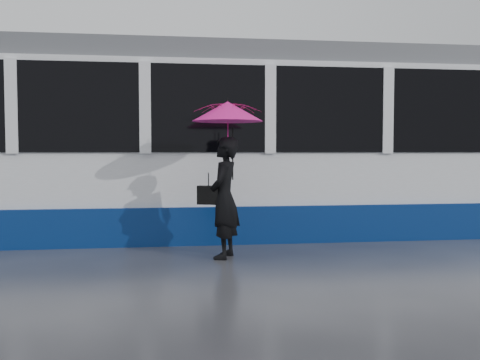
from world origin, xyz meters
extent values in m
plane|color=#2C2D32|center=(0.00, 0.00, 0.00)|extent=(90.00, 90.00, 0.00)
cube|color=#3F3D38|center=(0.00, 1.78, 0.01)|extent=(34.00, 0.07, 0.02)
cube|color=#3F3D38|center=(0.00, 3.22, 0.01)|extent=(34.00, 0.07, 0.02)
cube|color=white|center=(-2.64, 2.50, 1.52)|extent=(24.00, 2.40, 2.95)
cube|color=navy|center=(-2.64, 2.50, 0.31)|extent=(24.00, 2.56, 0.62)
cube|color=black|center=(-2.64, 2.50, 2.20)|extent=(23.00, 2.48, 1.40)
cube|color=#56585E|center=(-2.64, 2.50, 3.17)|extent=(23.60, 2.20, 0.35)
imported|color=black|center=(0.00, 0.21, 0.86)|extent=(0.60, 0.73, 1.71)
imported|color=#FF157D|center=(0.05, 0.21, 1.81)|extent=(1.20, 1.22, 0.86)
cone|color=#FF157D|center=(0.05, 0.21, 2.07)|extent=(1.29, 1.29, 0.28)
cylinder|color=black|center=(0.05, 0.21, 2.23)|extent=(0.01, 0.01, 0.06)
cylinder|color=black|center=(0.12, 0.23, 1.48)|extent=(0.02, 0.02, 0.75)
cube|color=black|center=(-0.22, 0.23, 0.90)|extent=(0.33, 0.23, 0.27)
cylinder|color=black|center=(-0.22, 0.23, 1.12)|extent=(0.01, 0.01, 0.18)
camera|label=1|loc=(-0.81, -7.28, 1.50)|focal=40.00mm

